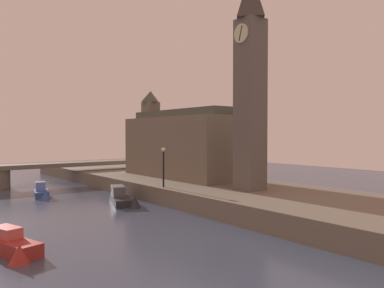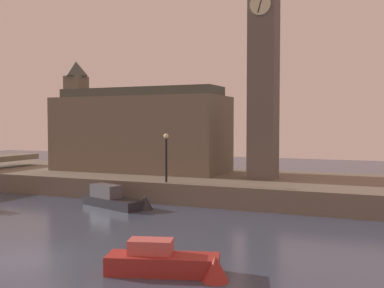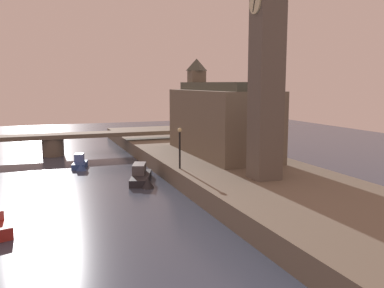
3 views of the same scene
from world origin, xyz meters
name	(u,v)px [view 3 (image 3 of 3)]	position (x,y,z in m)	size (l,w,h in m)	color
far_embankment	(241,174)	(0.00, 20.00, 0.75)	(70.00, 12.00, 1.50)	#6B6051
clock_tower	(267,53)	(5.02, 19.38, 10.81)	(2.20, 2.25, 17.98)	#5B544C
parliament_hall	(219,119)	(-6.65, 20.88, 5.02)	(15.28, 5.99, 9.88)	#6B6051
bridge_span	(48,141)	(-20.02, 4.65, 1.85)	(2.80, 29.67, 2.61)	#6B6051
streetlamp	(180,143)	(-0.72, 14.63, 3.68)	(0.36, 0.36, 3.44)	black
boat_barge_dark	(142,177)	(-2.87, 11.89, 0.49)	(5.88, 3.04, 1.76)	#232328
boat_tour_blue	(80,164)	(-11.28, 7.43, 0.46)	(3.58, 1.89, 1.45)	#2D4C93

